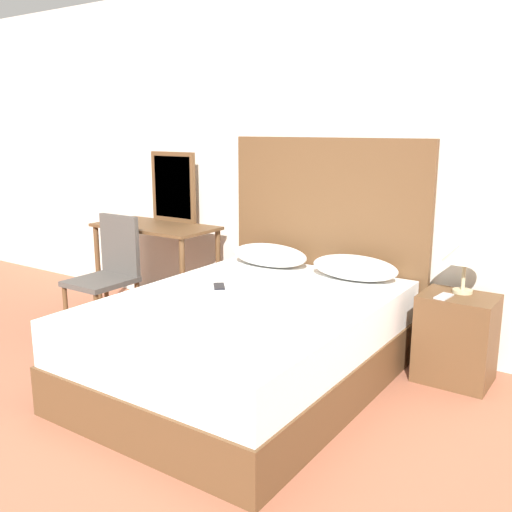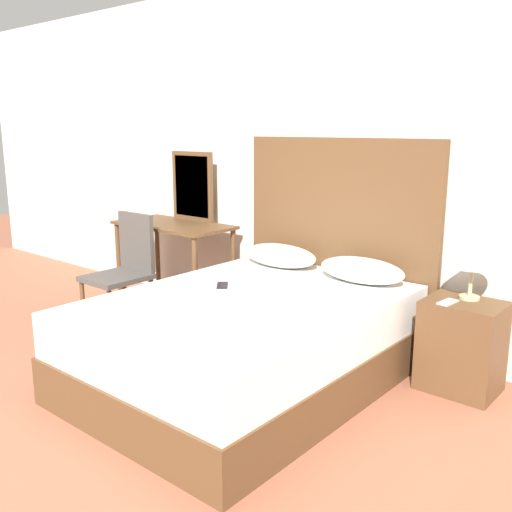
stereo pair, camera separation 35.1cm
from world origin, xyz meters
name	(u,v)px [view 1 (the left image)]	position (x,y,z in m)	size (l,w,h in m)	color
ground_plane	(35,501)	(0.00, 0.00, 0.00)	(16.00, 16.00, 0.00)	#9E5B42
wall_back	(323,159)	(0.00, 2.59, 1.35)	(10.00, 0.06, 2.70)	silver
bed	(247,342)	(0.08, 1.48, 0.27)	(1.51, 2.02, 0.55)	brown
headboard	(326,240)	(0.08, 2.51, 0.75)	(1.58, 0.05, 1.51)	brown
pillow_left	(270,255)	(-0.26, 2.27, 0.64)	(0.62, 0.33, 0.16)	white
pillow_right	(355,268)	(0.43, 2.27, 0.64)	(0.62, 0.33, 0.16)	white
phone_on_bed	(219,286)	(-0.22, 1.59, 0.56)	(0.15, 0.16, 0.01)	black
nightstand	(456,338)	(1.15, 2.25, 0.28)	(0.45, 0.36, 0.56)	brown
table_lamp	(466,252)	(1.15, 2.32, 0.83)	(0.28, 0.28, 0.34)	tan
phone_on_nightstand	(444,296)	(1.08, 2.16, 0.57)	(0.09, 0.16, 0.01)	#B7B7BC
vanity_desk	(156,240)	(-1.36, 2.19, 0.65)	(1.06, 0.53, 0.77)	brown
vanity_mirror	(173,187)	(-1.36, 2.42, 1.07)	(0.48, 0.03, 0.60)	brown
chair	(109,268)	(-1.40, 1.70, 0.49)	(0.42, 0.47, 0.90)	#4C4742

